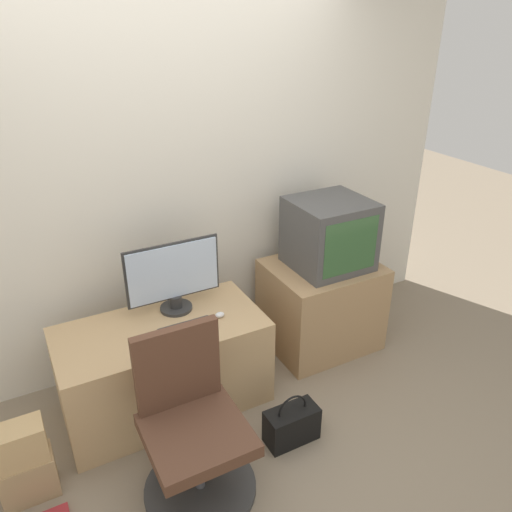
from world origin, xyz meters
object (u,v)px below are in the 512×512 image
(cardboard_box_lower, at_px, (28,477))
(handbag, at_px, (292,424))
(office_chair, at_px, (193,432))
(keyboard, at_px, (186,328))
(crt_tv, at_px, (329,234))
(main_monitor, at_px, (174,276))
(mouse, at_px, (220,315))

(cardboard_box_lower, relative_size, handbag, 0.84)
(office_chair, height_order, cardboard_box_lower, office_chair)
(office_chair, relative_size, handbag, 2.74)
(keyboard, height_order, crt_tv, crt_tv)
(crt_tv, bearing_deg, main_monitor, 177.31)
(cardboard_box_lower, bearing_deg, crt_tv, 10.79)
(mouse, xyz_separation_m, handbag, (0.18, -0.56, -0.48))
(mouse, bearing_deg, keyboard, -174.48)
(office_chair, distance_m, handbag, 0.64)
(crt_tv, distance_m, cardboard_box_lower, 2.26)
(cardboard_box_lower, bearing_deg, keyboard, 12.63)
(mouse, height_order, office_chair, office_chair)
(main_monitor, distance_m, cardboard_box_lower, 1.29)
(main_monitor, height_order, mouse, main_monitor)
(mouse, xyz_separation_m, cardboard_box_lower, (-1.19, -0.24, -0.47))
(keyboard, distance_m, mouse, 0.22)
(main_monitor, distance_m, office_chair, 0.93)
(crt_tv, bearing_deg, keyboard, -170.80)
(handbag, bearing_deg, office_chair, -178.92)
(cardboard_box_lower, bearing_deg, office_chair, -23.03)
(main_monitor, height_order, office_chair, main_monitor)
(mouse, bearing_deg, main_monitor, 133.54)
(office_chair, relative_size, cardboard_box_lower, 3.27)
(mouse, height_order, crt_tv, crt_tv)
(main_monitor, relative_size, cardboard_box_lower, 2.18)
(main_monitor, bearing_deg, cardboard_box_lower, -155.51)
(mouse, relative_size, office_chair, 0.07)
(cardboard_box_lower, distance_m, handbag, 1.41)
(keyboard, relative_size, mouse, 5.55)
(office_chair, bearing_deg, cardboard_box_lower, 156.97)
(main_monitor, relative_size, handbag, 1.83)
(cardboard_box_lower, height_order, handbag, handbag)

